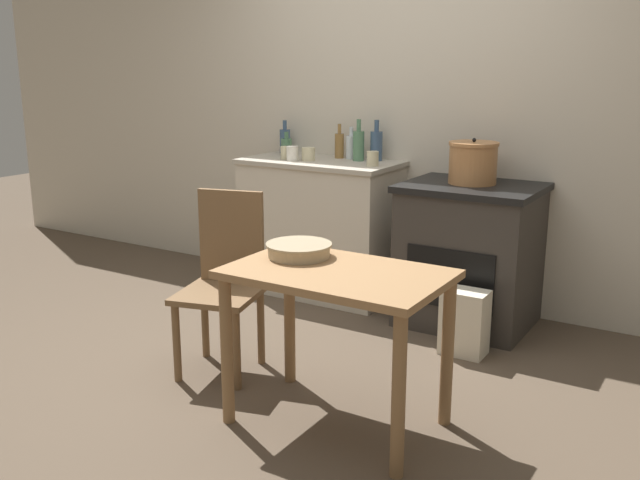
{
  "coord_description": "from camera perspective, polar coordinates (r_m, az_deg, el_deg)",
  "views": [
    {
      "loc": [
        2.05,
        -2.84,
        1.6
      ],
      "look_at": [
        0.0,
        0.49,
        0.61
      ],
      "focal_mm": 40.0,
      "sensor_mm": 36.0,
      "label": 1
    }
  ],
  "objects": [
    {
      "name": "ground_plane",
      "position": [
        3.86,
        -3.89,
        -10.39
      ],
      "size": [
        14.0,
        14.0,
        0.0
      ],
      "primitive_type": "plane",
      "color": "brown"
    },
    {
      "name": "wall_back",
      "position": [
        4.89,
        6.84,
        10.25
      ],
      "size": [
        8.0,
        0.07,
        2.55
      ],
      "color": "beige",
      "rests_on": "ground_plane"
    },
    {
      "name": "counter_cabinet",
      "position": [
        4.97,
        0.05,
        1.04
      ],
      "size": [
        1.08,
        0.57,
        0.94
      ],
      "color": "beige",
      "rests_on": "ground_plane"
    },
    {
      "name": "stove",
      "position": [
        4.47,
        11.85,
        -1.15
      ],
      "size": [
        0.81,
        0.67,
        0.88
      ],
      "color": "#38332D",
      "rests_on": "ground_plane"
    },
    {
      "name": "work_table",
      "position": [
        3.11,
        1.38,
        -4.69
      ],
      "size": [
        0.94,
        0.6,
        0.72
      ],
      "color": "#997047",
      "rests_on": "ground_plane"
    },
    {
      "name": "chair",
      "position": [
        3.77,
        -7.67,
        -3.04
      ],
      "size": [
        0.49,
        0.49,
        0.94
      ],
      "rotation": [
        0.0,
        0.0,
        0.26
      ],
      "color": "brown",
      "rests_on": "ground_plane"
    },
    {
      "name": "flour_sack",
      "position": [
        4.07,
        11.49,
        -6.47
      ],
      "size": [
        0.25,
        0.17,
        0.37
      ],
      "primitive_type": "cube",
      "color": "beige",
      "rests_on": "ground_plane"
    },
    {
      "name": "stock_pot",
      "position": [
        4.39,
        12.14,
        6.07
      ],
      "size": [
        0.3,
        0.3,
        0.27
      ],
      "color": "#B77A47",
      "rests_on": "stove"
    },
    {
      "name": "mixing_bowl_large",
      "position": [
        3.28,
        -1.7,
        -0.73
      ],
      "size": [
        0.31,
        0.31,
        0.06
      ],
      "color": "tan",
      "rests_on": "work_table"
    },
    {
      "name": "bottle_far_left",
      "position": [
        4.98,
        1.56,
        7.61
      ],
      "size": [
        0.06,
        0.06,
        0.24
      ],
      "color": "olive",
      "rests_on": "counter_cabinet"
    },
    {
      "name": "bottle_left",
      "position": [
        4.95,
        2.51,
        7.48
      ],
      "size": [
        0.07,
        0.07,
        0.22
      ],
      "color": "silver",
      "rests_on": "counter_cabinet"
    },
    {
      "name": "bottle_mid_left",
      "position": [
        5.12,
        -2.69,
        7.5
      ],
      "size": [
        0.08,
        0.08,
        0.17
      ],
      "color": "#517F5B",
      "rests_on": "counter_cabinet"
    },
    {
      "name": "bottle_center_left",
      "position": [
        4.84,
        3.1,
        7.61
      ],
      "size": [
        0.08,
        0.08,
        0.28
      ],
      "color": "#517F5B",
      "rests_on": "counter_cabinet"
    },
    {
      "name": "bottle_center",
      "position": [
        5.26,
        -2.82,
        7.97
      ],
      "size": [
        0.08,
        0.08,
        0.24
      ],
      "color": "#3D5675",
      "rests_on": "counter_cabinet"
    },
    {
      "name": "bottle_center_right",
      "position": [
        4.86,
        4.53,
        7.58
      ],
      "size": [
        0.08,
        0.08,
        0.27
      ],
      "color": "#3D5675",
      "rests_on": "counter_cabinet"
    },
    {
      "name": "cup_mid_right",
      "position": [
        4.86,
        -0.94,
        6.89
      ],
      "size": [
        0.09,
        0.09,
        0.09
      ],
      "primitive_type": "cylinder",
      "color": "beige",
      "rests_on": "counter_cabinet"
    },
    {
      "name": "cup_right",
      "position": [
        4.93,
        -2.78,
        6.99
      ],
      "size": [
        0.07,
        0.07,
        0.09
      ],
      "primitive_type": "cylinder",
      "color": "beige",
      "rests_on": "counter_cabinet"
    },
    {
      "name": "cup_far_right",
      "position": [
        4.85,
        -2.22,
        6.94
      ],
      "size": [
        0.08,
        0.08,
        0.1
      ],
      "primitive_type": "cylinder",
      "color": "silver",
      "rests_on": "counter_cabinet"
    },
    {
      "name": "cup_end_right",
      "position": [
        4.62,
        4.24,
        6.51
      ],
      "size": [
        0.08,
        0.08,
        0.09
      ],
      "primitive_type": "cylinder",
      "color": "beige",
      "rests_on": "counter_cabinet"
    }
  ]
}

